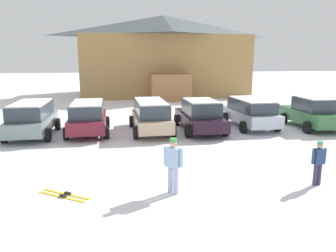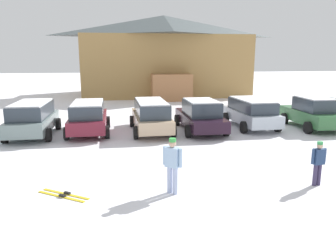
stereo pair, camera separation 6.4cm
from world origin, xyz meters
name	(u,v)px [view 2 (the right image)]	position (x,y,z in m)	size (l,w,h in m)	color
ski_lodge	(164,55)	(2.73, 30.39, 4.09)	(16.89, 11.48, 8.10)	#A07B45
parked_grey_wagon	(32,118)	(-6.22, 12.34, 0.93)	(2.21, 4.29, 1.73)	gray
parked_maroon_van	(88,116)	(-3.49, 12.54, 0.90)	(2.23, 4.26, 1.66)	maroon
parked_beige_suv	(151,115)	(-0.23, 12.43, 0.91)	(2.21, 4.75, 1.69)	tan
parked_black_sedan	(200,115)	(2.41, 12.31, 0.85)	(2.26, 4.78, 1.70)	black
parked_silver_wagon	(251,112)	(5.45, 12.81, 0.88)	(2.25, 4.49, 1.63)	#B2BECA
parked_green_coupe	(313,113)	(8.77, 12.12, 0.87)	(2.13, 4.19, 1.76)	#336739
skier_teen_in_navy_coat	(318,161)	(4.21, 4.32, 0.79)	(0.52, 0.26, 1.41)	#3A3253
skier_adult_in_blue_parka	(172,163)	(-0.33, 4.33, 0.94)	(0.52, 0.43, 1.67)	#9CAACF
pair_of_skis	(64,195)	(-3.47, 4.59, 0.02)	(1.56, 1.16, 0.08)	gold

